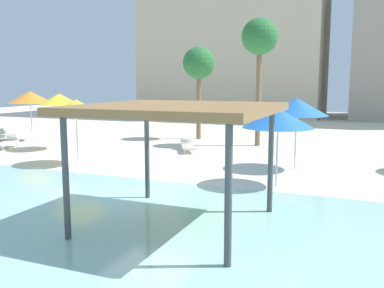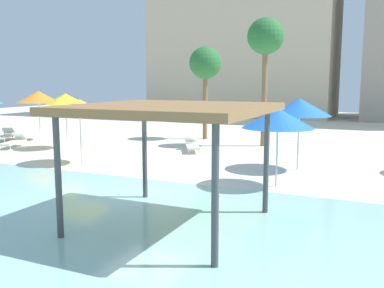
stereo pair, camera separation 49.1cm
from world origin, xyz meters
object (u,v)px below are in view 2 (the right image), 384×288
object	(u,v)px
beach_umbrella_yellow_2	(80,107)
palm_tree_1	(205,65)
beach_umbrella_orange_1	(38,97)
lounge_chair_5	(14,141)
beach_umbrella_blue_3	(278,118)
beach_umbrella_blue_7	(299,107)
palm_tree_0	(266,40)
beach_umbrella_yellow_6	(65,99)
lounge_chair_2	(192,144)
shade_pavilion	(171,112)
lounge_chair_4	(5,135)

from	to	relation	value
beach_umbrella_yellow_2	palm_tree_1	world-z (taller)	palm_tree_1
beach_umbrella_orange_1	lounge_chair_5	distance (m)	3.50
beach_umbrella_blue_3	beach_umbrella_blue_7	world-z (taller)	beach_umbrella_blue_7
beach_umbrella_blue_3	palm_tree_0	world-z (taller)	palm_tree_0
beach_umbrella_yellow_6	beach_umbrella_yellow_2	bearing A→B (deg)	-42.09
beach_umbrella_orange_1	lounge_chair_2	xyz separation A→B (m)	(9.74, 0.13, -2.22)
beach_umbrella_yellow_2	beach_umbrella_yellow_6	xyz separation A→B (m)	(-3.36, 3.03, 0.15)
lounge_chair_2	palm_tree_0	size ratio (longest dim) A/B	0.29
beach_umbrella_yellow_2	beach_umbrella_blue_3	distance (m)	8.34
palm_tree_1	beach_umbrella_blue_3	bearing A→B (deg)	-56.17
shade_pavilion	lounge_chair_4	xyz separation A→B (m)	(-15.54, 9.12, -2.37)
beach_umbrella_orange_1	palm_tree_0	size ratio (longest dim) A/B	0.43
beach_umbrella_blue_7	lounge_chair_2	world-z (taller)	beach_umbrella_blue_7
lounge_chair_2	lounge_chair_4	xyz separation A→B (m)	(-11.43, -1.15, 0.00)
lounge_chair_4	lounge_chair_5	size ratio (longest dim) A/B	0.98
lounge_chair_5	beach_umbrella_blue_7	bearing A→B (deg)	72.83
shade_pavilion	beach_umbrella_blue_7	world-z (taller)	shade_pavilion
beach_umbrella_yellow_6	lounge_chair_4	xyz separation A→B (m)	(-5.23, 0.78, -2.21)
shade_pavilion	lounge_chair_4	distance (m)	18.17
palm_tree_1	beach_umbrella_orange_1	bearing A→B (deg)	-151.53
lounge_chair_4	palm_tree_1	xyz separation A→B (m)	(10.23, 5.65, 4.08)
lounge_chair_2	lounge_chair_5	world-z (taller)	same
beach_umbrella_orange_1	beach_umbrella_blue_7	size ratio (longest dim) A/B	1.04
beach_umbrella_yellow_6	palm_tree_1	size ratio (longest dim) A/B	0.52
beach_umbrella_blue_7	palm_tree_0	bearing A→B (deg)	117.29
beach_umbrella_yellow_2	lounge_chair_5	xyz separation A→B (m)	(-6.17, 2.23, -2.06)
lounge_chair_5	palm_tree_0	size ratio (longest dim) A/B	0.30
beach_umbrella_yellow_2	lounge_chair_4	distance (m)	9.62
beach_umbrella_yellow_2	lounge_chair_4	size ratio (longest dim) A/B	1.39
beach_umbrella_yellow_6	shade_pavilion	bearing A→B (deg)	-38.96
shade_pavilion	beach_umbrella_yellow_6	bearing A→B (deg)	141.04
lounge_chair_2	lounge_chair_5	size ratio (longest dim) A/B	0.98
palm_tree_0	lounge_chair_5	bearing A→B (deg)	-153.48
lounge_chair_2	beach_umbrella_yellow_6	bearing A→B (deg)	-101.23
lounge_chair_5	beach_umbrella_blue_3	bearing A→B (deg)	60.82
lounge_chair_2	beach_umbrella_blue_7	bearing A→B (deg)	38.41
lounge_chair_4	beach_umbrella_yellow_6	bearing A→B (deg)	51.50
beach_umbrella_yellow_6	beach_umbrella_blue_7	world-z (taller)	beach_umbrella_yellow_6
beach_umbrella_blue_7	lounge_chair_5	world-z (taller)	beach_umbrella_blue_7
shade_pavilion	palm_tree_0	distance (m)	13.77
beach_umbrella_blue_7	beach_umbrella_yellow_6	bearing A→B (deg)	177.76
palm_tree_0	lounge_chair_2	bearing A→B (deg)	-131.23
beach_umbrella_blue_3	lounge_chair_4	xyz separation A→B (m)	(-16.91, 4.31, -1.91)
shade_pavilion	beach_umbrella_yellow_2	size ratio (longest dim) A/B	1.59
palm_tree_0	palm_tree_1	distance (m)	4.34
beach_umbrella_blue_7	lounge_chair_2	size ratio (longest dim) A/B	1.42
beach_umbrella_yellow_2	palm_tree_0	bearing A→B (deg)	55.38
beach_umbrella_yellow_6	lounge_chair_2	xyz separation A→B (m)	(6.20, 1.93, -2.21)
beach_umbrella_orange_1	palm_tree_0	world-z (taller)	palm_tree_0
lounge_chair_4	beach_umbrella_blue_7	bearing A→B (deg)	55.81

